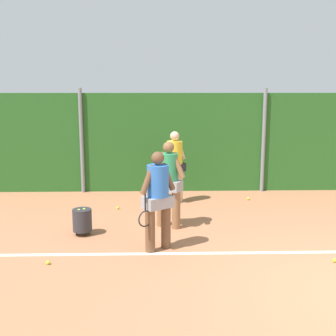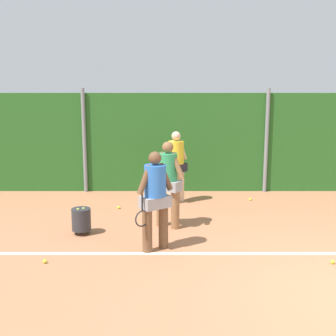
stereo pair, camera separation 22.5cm
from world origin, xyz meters
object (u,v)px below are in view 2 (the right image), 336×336
Objects in this scene: player_midcourt at (168,180)px; ball_hopper at (82,219)px; player_backcourt_far at (176,163)px; tennis_ball_5 at (119,207)px; tennis_ball_0 at (251,199)px; tennis_ball_3 at (333,262)px; player_foreground_near at (156,196)px; tennis_ball_1 at (45,261)px.

ball_hopper is at bearing 43.29° from player_midcourt.
player_backcourt_far reaches higher than player_midcourt.
tennis_ball_5 is at bearing 73.41° from ball_hopper.
player_backcourt_far is 2.08m from tennis_ball_0.
player_backcourt_far is 1.72m from tennis_ball_5.
tennis_ball_0 is at bearing 98.43° from tennis_ball_3.
tennis_ball_3 is (2.82, -0.61, -0.92)m from player_foreground_near.
ball_hopper is at bearing -106.59° from tennis_ball_5.
player_foreground_near is 3.03m from tennis_ball_3.
tennis_ball_0 is at bearing -38.81° from player_backcourt_far.
player_foreground_near reaches higher than tennis_ball_0.
player_midcourt is at bearing -140.59° from player_backcourt_far.
tennis_ball_1 is at bearing 71.77° from player_midcourt.
tennis_ball_3 is at bearing 174.15° from player_midcourt.
ball_hopper reaches higher than tennis_ball_0.
tennis_ball_0 is 1.00× the size of tennis_ball_5.
tennis_ball_5 is (0.51, 1.71, -0.26)m from ball_hopper.
ball_hopper is 1.81m from tennis_ball_5.
ball_hopper is at bearing -173.60° from player_backcourt_far.
tennis_ball_0 is 1.00× the size of tennis_ball_1.
player_backcourt_far is at bearing 50.97° from ball_hopper.
ball_hopper is at bearing -146.34° from tennis_ball_0.
ball_hopper is at bearing 77.33° from tennis_ball_1.
tennis_ball_3 is at bearing -81.57° from tennis_ball_0.
player_midcourt is at bearing 145.05° from tennis_ball_3.
tennis_ball_1 is 4.56m from tennis_ball_3.
player_foreground_near reaches higher than ball_hopper.
player_midcourt reaches higher than tennis_ball_3.
player_foreground_near is 2.05m from tennis_ball_1.
tennis_ball_1 is at bearing 179.68° from tennis_ball_3.
player_midcourt is at bearing -135.04° from tennis_ball_0.
player_backcourt_far is 4.50m from tennis_ball_3.
tennis_ball_3 is 4.87m from tennis_ball_5.
player_foreground_near is at bearing -29.15° from ball_hopper.
player_backcourt_far reaches higher than tennis_ball_5.
player_foreground_near is 25.87× the size of tennis_ball_0.
tennis_ball_0 and tennis_ball_5 have the same top height.
player_backcourt_far is at bearing 22.55° from tennis_ball_5.
player_backcourt_far is at bearing 123.32° from tennis_ball_3.
tennis_ball_3 and tennis_ball_5 have the same top height.
tennis_ball_3 is at bearing -0.32° from tennis_ball_1.
tennis_ball_1 is 3.21m from tennis_ball_5.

